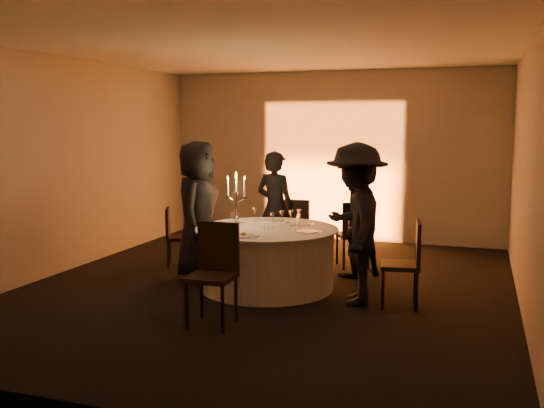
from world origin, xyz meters
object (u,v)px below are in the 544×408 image
(guest_back_right, at_px, (354,219))
(guest_left, at_px, (197,210))
(banquet_table, at_px, (267,258))
(chair_back_left, at_px, (297,227))
(coffee_cup, at_px, (210,227))
(chair_back_right, at_px, (354,231))
(chair_left, at_px, (175,234))
(guest_back_left, at_px, (275,208))
(chair_right, at_px, (408,259))
(chair_front, at_px, (214,267))
(guest_right, at_px, (356,224))
(candelabra, at_px, (236,206))

(guest_back_right, bearing_deg, guest_left, -24.26)
(banquet_table, xyz_separation_m, chair_back_left, (-0.01, 1.38, 0.17))
(guest_back_right, bearing_deg, coffee_cup, -6.56)
(chair_back_right, xyz_separation_m, guest_left, (-1.89, -1.23, 0.38))
(chair_left, distance_m, guest_back_left, 1.52)
(chair_right, bearing_deg, guest_back_right, -151.93)
(guest_left, bearing_deg, banquet_table, -110.73)
(chair_back_right, distance_m, chair_front, 3.01)
(chair_back_left, height_order, chair_right, chair_right)
(chair_front, distance_m, guest_left, 1.94)
(coffee_cup, bearing_deg, chair_back_left, 69.38)
(chair_left, relative_size, chair_front, 0.81)
(guest_right, bearing_deg, guest_left, -114.91)
(coffee_cup, bearing_deg, chair_front, -63.03)
(banquet_table, distance_m, chair_left, 1.83)
(banquet_table, height_order, guest_right, guest_right)
(banquet_table, bearing_deg, guest_right, -13.09)
(chair_back_left, xyz_separation_m, candelabra, (-0.45, -1.25, 0.46))
(guest_back_left, bearing_deg, chair_left, 36.42)
(banquet_table, bearing_deg, chair_back_right, 59.64)
(chair_left, bearing_deg, guest_left, -154.15)
(guest_back_right, bearing_deg, candelabra, -14.87)
(candelabra, bearing_deg, chair_back_left, 70.07)
(chair_back_right, relative_size, guest_back_left, 0.58)
(guest_left, height_order, guest_right, guest_right)
(chair_left, height_order, chair_front, chair_front)
(chair_back_right, relative_size, guest_left, 0.52)
(chair_back_left, xyz_separation_m, guest_back_right, (0.94, -0.45, 0.23))
(chair_left, height_order, coffee_cup, chair_left)
(banquet_table, xyz_separation_m, guest_back_left, (-0.32, 1.27, 0.45))
(banquet_table, distance_m, chair_back_right, 1.66)
(guest_left, height_order, coffee_cup, guest_left)
(chair_back_right, bearing_deg, chair_front, 44.52)
(chair_left, distance_m, candelabra, 1.45)
(banquet_table, distance_m, chair_front, 1.46)
(candelabra, bearing_deg, guest_back_right, 29.87)
(banquet_table, bearing_deg, coffee_cup, -154.87)
(banquet_table, relative_size, guest_right, 0.96)
(chair_back_left, distance_m, chair_back_right, 0.85)
(guest_back_right, relative_size, candelabra, 2.28)
(guest_back_right, relative_size, guest_right, 0.84)
(banquet_table, xyz_separation_m, chair_left, (-1.68, 0.71, 0.09))
(coffee_cup, distance_m, candelabra, 0.52)
(chair_front, bearing_deg, guest_right, 40.64)
(chair_back_left, bearing_deg, guest_right, 126.39)
(chair_left, bearing_deg, guest_back_left, -92.27)
(chair_left, bearing_deg, chair_back_right, -98.70)
(chair_back_right, distance_m, guest_back_left, 1.20)
(guest_back_left, bearing_deg, banquet_table, 118.25)
(chair_front, xyz_separation_m, guest_right, (1.25, 1.17, 0.34))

